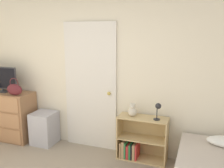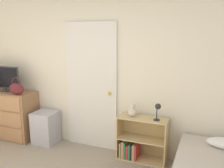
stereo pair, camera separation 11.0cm
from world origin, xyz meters
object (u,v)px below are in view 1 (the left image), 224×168
at_px(teddy_bear, 132,110).
at_px(tv, 2,79).
at_px(dresser, 7,115).
at_px(storage_bin, 45,128).
at_px(desk_lamp, 158,108).
at_px(handbag, 14,89).
at_px(bookshelf, 138,142).

bearing_deg(teddy_bear, tv, -178.32).
height_order(dresser, teddy_bear, teddy_bear).
bearing_deg(tv, dresser, -4.21).
relative_size(storage_bin, desk_lamp, 2.19).
relative_size(teddy_bear, desk_lamp, 0.81).
relative_size(handbag, desk_lamp, 1.18).
distance_m(handbag, teddy_bear, 1.99).
bearing_deg(teddy_bear, dresser, -178.22).
bearing_deg(teddy_bear, storage_bin, -178.44).
distance_m(handbag, storage_bin, 0.82).
relative_size(tv, desk_lamp, 2.43).
bearing_deg(handbag, teddy_bear, 5.63).
xyz_separation_m(dresser, tv, (-0.04, 0.00, 0.66)).
xyz_separation_m(storage_bin, bookshelf, (1.64, 0.05, -0.01)).
bearing_deg(desk_lamp, dresser, -179.32).
height_order(bookshelf, desk_lamp, desk_lamp).
bearing_deg(tv, handbag, -18.89).
distance_m(tv, teddy_bear, 2.37).
relative_size(tv, bookshelf, 0.83).
height_order(storage_bin, teddy_bear, teddy_bear).
distance_m(storage_bin, teddy_bear, 1.61).
distance_m(dresser, bookshelf, 2.41).
bearing_deg(bookshelf, handbag, -174.44).
distance_m(bookshelf, teddy_bear, 0.49).
height_order(handbag, desk_lamp, handbag).
height_order(dresser, tv, tv).
relative_size(storage_bin, bookshelf, 0.75).
distance_m(dresser, handbag, 0.63).
bearing_deg(storage_bin, teddy_bear, 1.56).
bearing_deg(desk_lamp, teddy_bear, 174.02).
relative_size(dresser, desk_lamp, 3.95).
distance_m(handbag, desk_lamp, 2.36).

